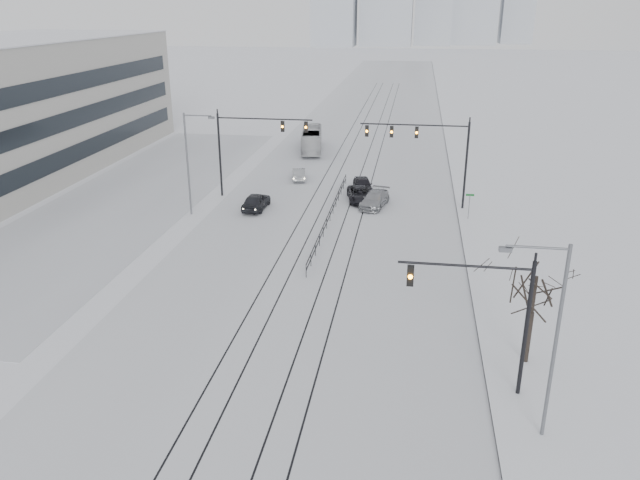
{
  "coord_description": "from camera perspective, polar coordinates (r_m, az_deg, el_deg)",
  "views": [
    {
      "loc": [
        6.85,
        -20.45,
        17.67
      ],
      "look_at": [
        1.11,
        17.04,
        3.2
      ],
      "focal_mm": 35.0,
      "sensor_mm": 36.0,
      "label": 1
    }
  ],
  "objects": [
    {
      "name": "ground",
      "position": [
        27.88,
        -8.0,
        -18.69
      ],
      "size": [
        500.0,
        500.0,
        0.0
      ],
      "primitive_type": "plane",
      "color": "silver",
      "rests_on": "ground"
    },
    {
      "name": "road",
      "position": [
        82.65,
        3.79,
        8.5
      ],
      "size": [
        22.0,
        260.0,
        0.02
      ],
      "primitive_type": "cube",
      "color": "silver",
      "rests_on": "ground"
    },
    {
      "name": "sidewalk_east",
      "position": [
        82.62,
        13.25,
        8.04
      ],
      "size": [
        5.0,
        260.0,
        0.16
      ],
      "primitive_type": "cube",
      "color": "silver",
      "rests_on": "ground"
    },
    {
      "name": "curb",
      "position": [
        82.46,
        11.54,
        8.13
      ],
      "size": [
        0.1,
        260.0,
        0.12
      ],
      "primitive_type": "cube",
      "color": "gray",
      "rests_on": "ground"
    },
    {
      "name": "parking_strip",
      "position": [
        64.09,
        -16.49,
        4.02
      ],
      "size": [
        14.0,
        60.0,
        0.03
      ],
      "primitive_type": "cube",
      "color": "silver",
      "rests_on": "ground"
    },
    {
      "name": "tram_rails",
      "position": [
        63.35,
        2.16,
        4.69
      ],
      "size": [
        5.3,
        180.0,
        0.01
      ],
      "color": "black",
      "rests_on": "ground"
    },
    {
      "name": "traffic_mast_near",
      "position": [
        29.78,
        15.46,
        -6.05
      ],
      "size": [
        6.1,
        0.37,
        7.0
      ],
      "color": "black",
      "rests_on": "ground"
    },
    {
      "name": "traffic_mast_ne",
      "position": [
        56.72,
        9.94,
        8.45
      ],
      "size": [
        9.6,
        0.37,
        8.0
      ],
      "color": "black",
      "rests_on": "ground"
    },
    {
      "name": "traffic_mast_nw",
      "position": [
        59.74,
        -6.47,
        9.07
      ],
      "size": [
        9.1,
        0.37,
        8.0
      ],
      "color": "black",
      "rests_on": "ground"
    },
    {
      "name": "street_light_east",
      "position": [
        27.19,
        20.27,
        -7.81
      ],
      "size": [
        2.73,
        0.25,
        9.0
      ],
      "color": "#595B60",
      "rests_on": "ground"
    },
    {
      "name": "street_light_west",
      "position": [
        55.35,
        -11.77,
        7.44
      ],
      "size": [
        2.73,
        0.25,
        9.0
      ],
      "color": "#595B60",
      "rests_on": "ground"
    },
    {
      "name": "bare_tree",
      "position": [
        32.88,
        19.1,
        -3.98
      ],
      "size": [
        4.4,
        4.4,
        6.1
      ],
      "color": "black",
      "rests_on": "ground"
    },
    {
      "name": "median_fence",
      "position": [
        53.72,
        0.92,
        2.27
      ],
      "size": [
        0.06,
        24.0,
        1.0
      ],
      "color": "black",
      "rests_on": "ground"
    },
    {
      "name": "street_sign",
      "position": [
        55.08,
        13.5,
        3.34
      ],
      "size": [
        0.7,
        0.06,
        2.4
      ],
      "color": "#595B60",
      "rests_on": "ground"
    },
    {
      "name": "sedan_sb_inner",
      "position": [
        57.05,
        -5.86,
        3.53
      ],
      "size": [
        1.98,
        4.55,
        1.53
      ],
      "primitive_type": "imported",
      "rotation": [
        0.0,
        0.0,
        3.1
      ],
      "color": "black",
      "rests_on": "ground"
    },
    {
      "name": "sedan_sb_outer",
      "position": [
        66.63,
        -1.93,
        6.05
      ],
      "size": [
        2.03,
        4.02,
        1.26
      ],
      "primitive_type": "imported",
      "rotation": [
        0.0,
        0.0,
        3.33
      ],
      "color": "gray",
      "rests_on": "ground"
    },
    {
      "name": "sedan_nb_front",
      "position": [
        59.33,
        3.69,
        4.18
      ],
      "size": [
        3.09,
        5.13,
        1.33
      ],
      "primitive_type": "imported",
      "rotation": [
        0.0,
        0.0,
        0.19
      ],
      "color": "black",
      "rests_on": "ground"
    },
    {
      "name": "sedan_nb_right",
      "position": [
        57.76,
        5.02,
        3.71
      ],
      "size": [
        2.89,
        5.08,
        1.39
      ],
      "primitive_type": "imported",
      "rotation": [
        0.0,
        0.0,
        -0.21
      ],
      "color": "gray",
      "rests_on": "ground"
    },
    {
      "name": "sedan_nb_far",
      "position": [
        62.28,
        3.94,
        5.05
      ],
      "size": [
        2.57,
        4.55,
        1.46
      ],
      "primitive_type": "imported",
      "rotation": [
        0.0,
        0.0,
        0.21
      ],
      "color": "black",
      "rests_on": "ground"
    },
    {
      "name": "box_truck",
      "position": [
        79.91,
        -0.77,
        9.15
      ],
      "size": [
        3.82,
        10.45,
        2.84
      ],
      "primitive_type": "imported",
      "rotation": [
        0.0,
        0.0,
        3.29
      ],
      "color": "#B8BABC",
      "rests_on": "ground"
    }
  ]
}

